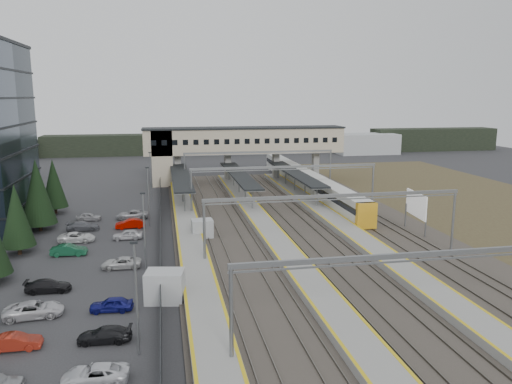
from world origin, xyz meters
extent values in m
plane|color=#2B2B2D|center=(0.00, 0.00, 0.00)|extent=(220.00, 220.00, 0.00)
cylinder|color=black|center=(-22.00, 0.00, 0.60)|extent=(0.44, 0.44, 1.20)
cone|color=black|center=(-22.00, 0.00, 4.50)|extent=(3.64, 3.64, 7.00)
cylinder|color=black|center=(-22.00, 10.00, 0.60)|extent=(0.44, 0.44, 1.20)
cone|color=black|center=(-22.00, 10.00, 5.25)|extent=(4.42, 4.42, 8.50)
cylinder|color=black|center=(-22.00, 20.00, 0.60)|extent=(0.44, 0.44, 1.20)
cone|color=black|center=(-22.00, 20.00, 4.60)|extent=(3.74, 3.74, 7.20)
imported|color=maroon|center=(-16.50, -22.70, 0.58)|extent=(3.52, 1.26, 1.15)
imported|color=silver|center=(-16.50, -17.40, 0.64)|extent=(4.78, 2.55, 1.28)
imported|color=black|center=(-16.50, -12.10, 0.58)|extent=(4.04, 1.71, 1.16)
imported|color=#144C30|center=(-16.50, -1.50, 0.64)|extent=(3.94, 1.55, 1.28)
imported|color=silver|center=(-16.50, 3.80, 0.60)|extent=(4.47, 2.35, 1.20)
imported|color=#575960|center=(-16.50, 9.10, 0.60)|extent=(4.19, 1.78, 1.20)
imported|color=#9A999C|center=(-16.50, 14.40, 0.59)|extent=(3.56, 1.65, 1.18)
imported|color=silver|center=(-10.50, -28.00, 0.57)|extent=(4.25, 2.20, 1.14)
imported|color=black|center=(-10.50, -22.70, 0.56)|extent=(3.98, 1.88, 1.12)
imported|color=navy|center=(-10.50, -17.40, 0.60)|extent=(3.59, 1.65, 1.19)
imported|color=#BDBDBD|center=(-10.50, -6.80, 0.56)|extent=(4.12, 2.00, 1.13)
imported|color=#B9B7BC|center=(-10.50, 3.80, 0.62)|extent=(3.68, 1.52, 1.25)
imported|color=#9F0900|center=(-10.50, 9.10, 0.64)|extent=(3.97, 1.66, 1.28)
imported|color=#A1A0A4|center=(-10.50, 14.40, 0.63)|extent=(4.59, 2.24, 1.26)
cylinder|color=slate|center=(-8.00, -25.00, 4.00)|extent=(0.16, 0.16, 8.00)
cube|color=black|center=(-8.00, -25.00, 8.00)|extent=(0.50, 0.25, 0.15)
cylinder|color=slate|center=(-8.00, -8.00, 4.00)|extent=(0.16, 0.16, 8.00)
cube|color=black|center=(-8.00, -8.00, 8.00)|extent=(0.50, 0.25, 0.15)
cylinder|color=slate|center=(-8.00, 10.00, 4.00)|extent=(0.16, 0.16, 8.00)
cube|color=black|center=(-8.00, 10.00, 8.00)|extent=(0.50, 0.25, 0.15)
cylinder|color=slate|center=(-8.00, 28.00, 4.00)|extent=(0.16, 0.16, 8.00)
cube|color=black|center=(-8.00, 28.00, 8.00)|extent=(0.50, 0.25, 0.15)
cube|color=#26282B|center=(-6.50, 5.00, 1.00)|extent=(0.08, 90.00, 2.00)
cube|color=#A7A9AB|center=(-6.13, -16.12, 1.35)|extent=(3.61, 2.91, 2.69)
cube|color=#A7A9AB|center=(-1.40, 2.59, 1.18)|extent=(2.66, 2.25, 2.37)
cube|color=#35312A|center=(12.00, 5.00, 0.10)|extent=(34.00, 90.00, 0.20)
cube|color=#59544C|center=(-0.72, 5.00, 0.28)|extent=(0.08, 90.00, 0.14)
cube|color=#59544C|center=(0.72, 5.00, 0.28)|extent=(0.08, 90.00, 0.14)
cube|color=#59544C|center=(3.28, 5.00, 0.28)|extent=(0.08, 90.00, 0.14)
cube|color=#59544C|center=(4.72, 5.00, 0.28)|extent=(0.08, 90.00, 0.14)
cube|color=#59544C|center=(9.28, 5.00, 0.28)|extent=(0.08, 90.00, 0.14)
cube|color=#59544C|center=(10.72, 5.00, 0.28)|extent=(0.08, 90.00, 0.14)
cube|color=#59544C|center=(13.28, 5.00, 0.28)|extent=(0.08, 90.00, 0.14)
cube|color=#59544C|center=(14.72, 5.00, 0.28)|extent=(0.08, 90.00, 0.14)
cube|color=#59544C|center=(19.28, 5.00, 0.28)|extent=(0.08, 90.00, 0.14)
cube|color=#59544C|center=(20.72, 5.00, 0.28)|extent=(0.08, 90.00, 0.14)
cube|color=#59544C|center=(23.28, 5.00, 0.28)|extent=(0.08, 90.00, 0.14)
cube|color=#59544C|center=(24.72, 5.00, 0.28)|extent=(0.08, 90.00, 0.14)
cube|color=gray|center=(-3.00, 5.00, 0.45)|extent=(3.20, 82.00, 0.90)
cube|color=gold|center=(-4.45, 5.00, 0.91)|extent=(0.25, 82.00, 0.02)
cube|color=gold|center=(-1.55, 5.00, 0.91)|extent=(0.25, 82.00, 0.02)
cube|color=gray|center=(7.00, 5.00, 0.45)|extent=(3.20, 82.00, 0.90)
cube|color=gold|center=(5.55, 5.00, 0.91)|extent=(0.25, 82.00, 0.02)
cube|color=gold|center=(8.45, 5.00, 0.91)|extent=(0.25, 82.00, 0.02)
cube|color=gray|center=(17.00, 5.00, 0.45)|extent=(3.20, 82.00, 0.90)
cube|color=gold|center=(15.55, 5.00, 0.91)|extent=(0.25, 82.00, 0.02)
cube|color=gold|center=(18.45, 5.00, 0.91)|extent=(0.25, 82.00, 0.02)
cube|color=black|center=(-3.00, 27.00, 4.00)|extent=(3.00, 30.00, 0.25)
cube|color=slate|center=(-3.00, 27.00, 3.85)|extent=(3.10, 30.00, 0.12)
cylinder|color=slate|center=(-3.00, 14.00, 2.40)|extent=(0.20, 0.20, 3.10)
cylinder|color=slate|center=(-3.00, 20.50, 2.40)|extent=(0.20, 0.20, 3.10)
cylinder|color=slate|center=(-3.00, 27.00, 2.40)|extent=(0.20, 0.20, 3.10)
cylinder|color=slate|center=(-3.00, 33.50, 2.40)|extent=(0.20, 0.20, 3.10)
cylinder|color=slate|center=(-3.00, 40.00, 2.40)|extent=(0.20, 0.20, 3.10)
cube|color=black|center=(7.00, 27.00, 4.00)|extent=(3.00, 30.00, 0.25)
cube|color=slate|center=(7.00, 27.00, 3.85)|extent=(3.10, 30.00, 0.12)
cylinder|color=slate|center=(7.00, 14.00, 2.40)|extent=(0.20, 0.20, 3.10)
cylinder|color=slate|center=(7.00, 20.50, 2.40)|extent=(0.20, 0.20, 3.10)
cylinder|color=slate|center=(7.00, 27.00, 2.40)|extent=(0.20, 0.20, 3.10)
cylinder|color=slate|center=(7.00, 33.50, 2.40)|extent=(0.20, 0.20, 3.10)
cylinder|color=slate|center=(7.00, 40.00, 2.40)|extent=(0.20, 0.20, 3.10)
cube|color=black|center=(17.00, 27.00, 4.00)|extent=(3.00, 30.00, 0.25)
cube|color=slate|center=(17.00, 27.00, 3.85)|extent=(3.10, 30.00, 0.12)
cylinder|color=slate|center=(17.00, 14.00, 2.40)|extent=(0.20, 0.20, 3.10)
cylinder|color=slate|center=(17.00, 20.50, 2.40)|extent=(0.20, 0.20, 3.10)
cylinder|color=slate|center=(17.00, 27.00, 2.40)|extent=(0.20, 0.20, 3.10)
cylinder|color=slate|center=(17.00, 33.50, 2.40)|extent=(0.20, 0.20, 3.10)
cylinder|color=slate|center=(17.00, 40.00, 2.40)|extent=(0.20, 0.20, 3.10)
cube|color=beige|center=(10.50, 42.00, 8.50)|extent=(40.00, 6.00, 5.00)
cube|color=black|center=(10.50, 42.00, 11.05)|extent=(40.40, 6.40, 0.30)
cube|color=beige|center=(-6.00, 42.00, 5.50)|extent=(4.00, 6.00, 11.00)
cube|color=black|center=(-7.50, 38.98, 8.60)|extent=(1.00, 0.06, 1.00)
cube|color=black|center=(-5.50, 38.98, 8.60)|extent=(1.00, 0.06, 1.00)
cube|color=black|center=(-3.50, 38.98, 8.60)|extent=(1.00, 0.06, 1.00)
cube|color=black|center=(-1.50, 38.98, 8.60)|extent=(1.00, 0.06, 1.00)
cube|color=black|center=(0.50, 38.98, 8.60)|extent=(1.00, 0.06, 1.00)
cube|color=black|center=(2.50, 38.98, 8.60)|extent=(1.00, 0.06, 1.00)
cube|color=black|center=(4.50, 38.98, 8.60)|extent=(1.00, 0.06, 1.00)
cube|color=black|center=(6.50, 38.98, 8.60)|extent=(1.00, 0.06, 1.00)
cube|color=black|center=(8.50, 38.98, 8.60)|extent=(1.00, 0.06, 1.00)
cube|color=black|center=(10.50, 38.98, 8.60)|extent=(1.00, 0.06, 1.00)
cube|color=black|center=(12.50, 38.98, 8.60)|extent=(1.00, 0.06, 1.00)
cube|color=black|center=(14.50, 38.98, 8.60)|extent=(1.00, 0.06, 1.00)
cube|color=black|center=(16.50, 38.98, 8.60)|extent=(1.00, 0.06, 1.00)
cube|color=black|center=(18.50, 38.98, 8.60)|extent=(1.00, 0.06, 1.00)
cube|color=black|center=(20.50, 38.98, 8.60)|extent=(1.00, 0.06, 1.00)
cube|color=black|center=(22.50, 38.98, 8.60)|extent=(1.00, 0.06, 1.00)
cube|color=black|center=(24.50, 38.98, 8.60)|extent=(1.00, 0.06, 1.00)
cube|color=black|center=(26.50, 38.98, 8.60)|extent=(1.00, 0.06, 1.00)
cube|color=black|center=(28.50, 38.98, 8.60)|extent=(1.00, 0.06, 1.00)
cube|color=gray|center=(-4.50, 42.00, 3.00)|extent=(1.20, 1.60, 6.00)
cube|color=gray|center=(-3.00, 42.00, 3.00)|extent=(1.20, 1.60, 6.00)
cube|color=gray|center=(7.00, 42.00, 3.00)|extent=(1.20, 1.60, 6.00)
cube|color=gray|center=(17.00, 42.00, 3.00)|extent=(1.20, 1.60, 6.00)
cube|color=gray|center=(25.50, 42.00, 3.00)|extent=(1.20, 1.60, 6.00)
cylinder|color=slate|center=(-2.00, -28.00, 3.50)|extent=(0.28, 0.28, 7.00)
cube|color=slate|center=(12.00, -28.00, 7.00)|extent=(28.40, 0.25, 0.35)
cube|color=slate|center=(12.00, -28.00, 6.60)|extent=(28.40, 0.12, 0.12)
cylinder|color=slate|center=(-2.00, -8.00, 3.50)|extent=(0.28, 0.28, 7.00)
cylinder|color=slate|center=(26.00, -8.00, 3.50)|extent=(0.28, 0.28, 7.00)
cube|color=slate|center=(12.00, -8.00, 7.00)|extent=(28.40, 0.25, 0.35)
cube|color=slate|center=(12.00, -8.00, 6.60)|extent=(28.40, 0.12, 0.12)
cylinder|color=slate|center=(-2.00, 14.00, 3.50)|extent=(0.28, 0.28, 7.00)
cylinder|color=slate|center=(26.00, 14.00, 3.50)|extent=(0.28, 0.28, 7.00)
cube|color=slate|center=(12.00, 14.00, 7.00)|extent=(28.40, 0.25, 0.35)
cube|color=slate|center=(12.00, 14.00, 6.60)|extent=(28.40, 0.12, 0.12)
cylinder|color=slate|center=(-2.00, 34.00, 3.50)|extent=(0.28, 0.28, 7.00)
cylinder|color=slate|center=(26.00, 34.00, 3.50)|extent=(0.28, 0.28, 7.00)
cube|color=slate|center=(12.00, 34.00, 7.00)|extent=(28.40, 0.25, 0.35)
cube|color=slate|center=(12.00, 34.00, 6.60)|extent=(28.40, 0.12, 0.12)
cube|color=silver|center=(20.00, 11.41, 2.01)|extent=(2.69, 18.59, 3.45)
cube|color=black|center=(20.00, 11.41, 2.40)|extent=(2.74, 17.99, 0.86)
cube|color=slate|center=(20.00, 11.41, 0.53)|extent=(2.30, 17.19, 0.48)
cube|color=silver|center=(20.00, 30.59, 2.01)|extent=(2.69, 18.59, 3.45)
cube|color=black|center=(20.00, 30.59, 2.40)|extent=(2.74, 17.99, 0.86)
cube|color=slate|center=(20.00, 30.59, 0.53)|extent=(2.30, 17.19, 0.48)
cube|color=silver|center=(20.00, 49.78, 2.01)|extent=(2.69, 18.59, 3.45)
cube|color=black|center=(20.00, 49.78, 2.40)|extent=(2.74, 17.99, 0.86)
cube|color=slate|center=(20.00, 49.78, 0.53)|extent=(2.30, 17.19, 0.48)
cube|color=gold|center=(20.00, 2.21, 2.01)|extent=(2.71, 0.90, 3.45)
cylinder|color=slate|center=(25.78, -2.62, 1.66)|extent=(0.20, 0.20, 3.31)
cylinder|color=slate|center=(25.78, 2.60, 1.66)|extent=(0.20, 0.20, 3.31)
cube|color=silver|center=(25.78, -0.01, 3.77)|extent=(0.76, 6.20, 3.11)
cube|color=black|center=(-10.00, 95.00, 3.00)|extent=(60.00, 8.00, 6.00)
cube|color=black|center=(40.00, 95.00, 2.50)|extent=(50.00, 8.00, 5.00)
cube|color=black|center=(80.00, 90.00, 3.50)|extent=(40.00, 8.00, 7.00)
cube|color=#A7A9AB|center=(55.00, 85.00, 3.00)|extent=(18.00, 10.00, 6.00)
camera|label=1|loc=(-5.95, -57.39, 17.50)|focal=35.00mm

